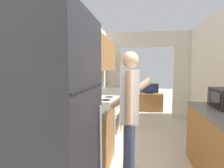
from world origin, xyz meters
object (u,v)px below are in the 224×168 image
object	(u,v)px
refrigerator	(47,140)
television	(149,89)
tv_cabinet	(149,102)
person	(130,118)
range_oven	(101,122)

from	to	relation	value
refrigerator	television	size ratio (longest dim) A/B	3.02
tv_cabinet	person	bearing A→B (deg)	-95.96
television	range_oven	bearing A→B (deg)	-109.42
television	tv_cabinet	bearing A→B (deg)	90.00
tv_cabinet	television	world-z (taller)	television
person	television	world-z (taller)	person
refrigerator	television	xyz separation A→B (m)	(0.99, 4.83, -0.16)
refrigerator	tv_cabinet	size ratio (longest dim) A/B	2.03
person	television	size ratio (longest dim) A/B	2.70
range_oven	person	xyz separation A→B (m)	(0.60, -1.11, 0.43)
refrigerator	range_oven	distance (m)	1.99
range_oven	television	size ratio (longest dim) A/B	1.71
person	tv_cabinet	world-z (taller)	person
range_oven	person	distance (m)	1.33
television	refrigerator	bearing A→B (deg)	-101.59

